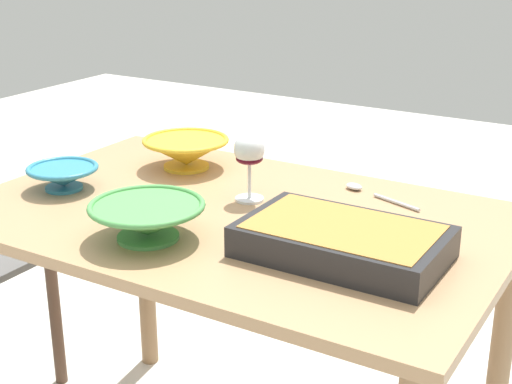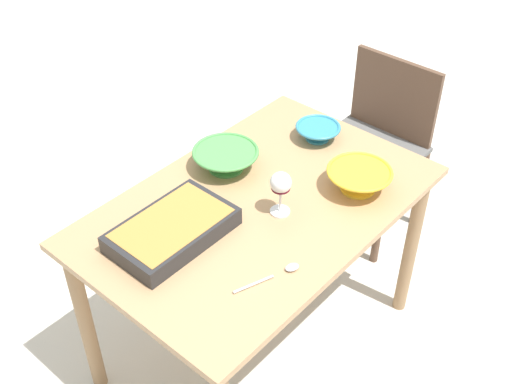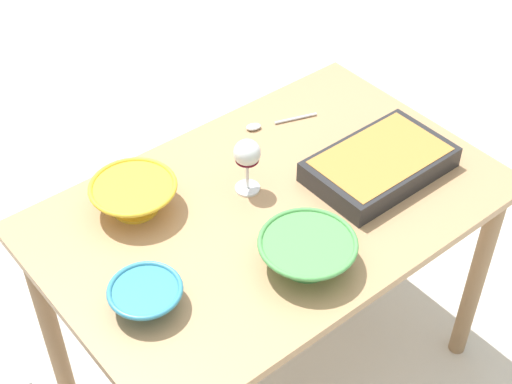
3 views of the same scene
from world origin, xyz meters
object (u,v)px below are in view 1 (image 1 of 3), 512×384
at_px(mixing_bowl, 63,176).
at_px(serving_bowl, 147,219).
at_px(small_bowl, 186,151).
at_px(serving_spoon, 367,191).
at_px(dining_table, 235,256).
at_px(casserole_dish, 343,240).
at_px(wine_glass, 249,154).

bearing_deg(mixing_bowl, serving_bowl, -20.15).
xyz_separation_m(small_bowl, serving_spoon, (0.48, 0.05, -0.04)).
distance_m(small_bowl, serving_bowl, 0.47).
xyz_separation_m(dining_table, serving_bowl, (-0.07, -0.21, 0.15)).
bearing_deg(mixing_bowl, casserole_dish, -0.77).
xyz_separation_m(dining_table, mixing_bowl, (-0.43, -0.08, 0.14)).
bearing_deg(mixing_bowl, dining_table, 10.65).
height_order(wine_glass, small_bowl, wine_glass).
bearing_deg(dining_table, serving_spoon, 51.98).
relative_size(wine_glass, serving_spoon, 0.74).
xyz_separation_m(wine_glass, serving_spoon, (0.21, 0.18, -0.10)).
relative_size(casserole_dish, small_bowl, 1.72).
xyz_separation_m(wine_glass, small_bowl, (-0.27, 0.12, -0.07)).
distance_m(mixing_bowl, small_bowl, 0.33).
height_order(wine_glass, casserole_dish, wine_glass).
relative_size(dining_table, mixing_bowl, 7.00).
height_order(dining_table, mixing_bowl, mixing_bowl).
bearing_deg(dining_table, serving_bowl, -108.01).
xyz_separation_m(dining_table, small_bowl, (-0.28, 0.21, 0.15)).
bearing_deg(serving_spoon, wine_glass, -140.34).
distance_m(wine_glass, mixing_bowl, 0.46).
xyz_separation_m(mixing_bowl, serving_bowl, (0.36, -0.13, 0.01)).
bearing_deg(dining_table, casserole_dish, -16.76).
distance_m(casserole_dish, small_bowl, 0.65).
height_order(casserole_dish, serving_bowl, serving_bowl).
bearing_deg(casserole_dish, serving_bowl, -161.70).
bearing_deg(serving_bowl, dining_table, 71.99).
distance_m(serving_bowl, serving_spoon, 0.55).
bearing_deg(casserole_dish, small_bowl, 152.96).
height_order(small_bowl, serving_spoon, small_bowl).
distance_m(casserole_dish, serving_bowl, 0.39).
relative_size(small_bowl, serving_spoon, 1.05).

